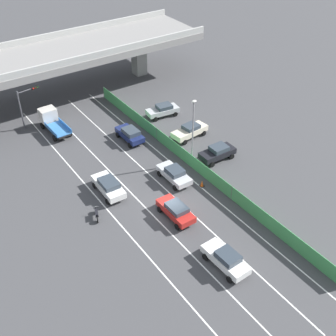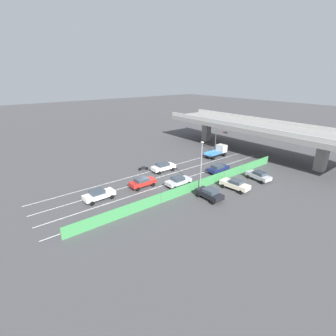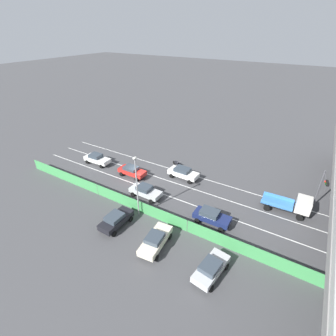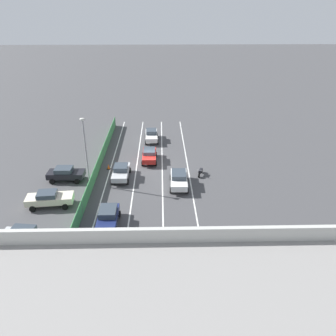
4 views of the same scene
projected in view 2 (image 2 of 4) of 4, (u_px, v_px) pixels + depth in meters
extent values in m
plane|color=#424244|center=(149.00, 185.00, 41.69)|extent=(300.00, 300.00, 0.00)
cube|color=silver|center=(154.00, 170.00, 48.03)|extent=(0.14, 45.31, 0.01)
cube|color=silver|center=(165.00, 175.00, 45.61)|extent=(0.14, 45.31, 0.01)
cube|color=silver|center=(177.00, 181.00, 43.20)|extent=(0.14, 45.31, 0.01)
cube|color=silver|center=(190.00, 187.00, 40.79)|extent=(0.14, 45.31, 0.01)
cube|color=gray|center=(255.00, 127.00, 56.71)|extent=(46.14, 10.74, 1.01)
cube|color=#B2B2AD|center=(242.00, 126.00, 53.36)|extent=(46.14, 0.30, 0.90)
cube|color=#B2B2AD|center=(268.00, 121.00, 59.39)|extent=(46.14, 0.30, 0.90)
cube|color=gray|center=(206.00, 131.00, 68.67)|extent=(1.80, 1.80, 5.52)
cube|color=gray|center=(322.00, 157.00, 47.03)|extent=(1.80, 1.80, 5.52)
cube|color=#3D8E4C|center=(196.00, 186.00, 39.51)|extent=(0.06, 41.31, 1.61)
cylinder|color=#4C514C|center=(61.00, 234.00, 27.44)|extent=(0.10, 0.10, 1.61)
cylinder|color=#4C514C|center=(161.00, 198.00, 35.49)|extent=(0.10, 0.10, 1.61)
cylinder|color=#4C514C|center=(224.00, 175.00, 43.53)|extent=(0.10, 0.10, 1.61)
cylinder|color=#4C514C|center=(268.00, 160.00, 51.57)|extent=(0.10, 0.10, 1.61)
cube|color=navy|center=(219.00, 169.00, 46.63)|extent=(1.82, 4.30, 0.64)
cube|color=#333D47|center=(218.00, 166.00, 46.23)|extent=(1.59, 2.13, 0.53)
cylinder|color=black|center=(220.00, 168.00, 48.31)|extent=(0.23, 0.64, 0.64)
cylinder|color=black|center=(227.00, 171.00, 47.01)|extent=(0.23, 0.64, 0.64)
cylinder|color=black|center=(210.00, 172.00, 46.59)|extent=(0.23, 0.64, 0.64)
cylinder|color=black|center=(217.00, 174.00, 45.29)|extent=(0.23, 0.64, 0.64)
cube|color=red|center=(143.00, 182.00, 40.68)|extent=(1.75, 4.37, 0.64)
cube|color=#333D47|center=(142.00, 180.00, 40.38)|extent=(1.54, 2.12, 0.47)
cylinder|color=black|center=(147.00, 181.00, 42.35)|extent=(0.22, 0.64, 0.64)
cylinder|color=black|center=(153.00, 185.00, 41.08)|extent=(0.22, 0.64, 0.64)
cylinder|color=black|center=(132.00, 186.00, 40.61)|extent=(0.22, 0.64, 0.64)
cylinder|color=black|center=(138.00, 189.00, 39.34)|extent=(0.22, 0.64, 0.64)
cube|color=#B7BABC|center=(178.00, 181.00, 41.14)|extent=(1.85, 4.45, 0.59)
cube|color=#333D47|center=(178.00, 178.00, 40.85)|extent=(1.61, 1.85, 0.54)
cylinder|color=black|center=(182.00, 180.00, 42.84)|extent=(0.23, 0.64, 0.64)
cylinder|color=black|center=(189.00, 183.00, 41.50)|extent=(0.23, 0.64, 0.64)
cylinder|color=black|center=(168.00, 184.00, 41.10)|extent=(0.23, 0.64, 0.64)
cylinder|color=black|center=(175.00, 188.00, 39.77)|extent=(0.23, 0.64, 0.64)
cube|color=white|center=(163.00, 167.00, 47.36)|extent=(1.99, 4.67, 0.68)
cube|color=#333D47|center=(163.00, 164.00, 47.05)|extent=(1.69, 2.31, 0.49)
cylinder|color=black|center=(167.00, 167.00, 49.10)|extent=(0.24, 0.65, 0.64)
cylinder|color=black|center=(173.00, 169.00, 47.72)|extent=(0.24, 0.65, 0.64)
cylinder|color=black|center=(154.00, 170.00, 47.34)|extent=(0.24, 0.65, 0.64)
cylinder|color=black|center=(159.00, 173.00, 45.96)|extent=(0.24, 0.65, 0.64)
cube|color=silver|center=(99.00, 195.00, 36.40)|extent=(1.91, 4.60, 0.66)
cube|color=#333D47|center=(97.00, 192.00, 36.02)|extent=(1.61, 2.00, 0.55)
cylinder|color=black|center=(106.00, 193.00, 38.14)|extent=(0.24, 0.65, 0.64)
cylinder|color=black|center=(112.00, 197.00, 36.89)|extent=(0.24, 0.65, 0.64)
cylinder|color=black|center=(87.00, 199.00, 36.26)|extent=(0.24, 0.65, 0.64)
cylinder|color=black|center=(92.00, 204.00, 35.01)|extent=(0.24, 0.65, 0.64)
cube|color=black|center=(216.00, 154.00, 55.62)|extent=(1.77, 5.55, 0.25)
cube|color=beige|center=(221.00, 148.00, 56.46)|extent=(2.06, 1.71, 1.63)
cube|color=#3875BC|center=(213.00, 154.00, 55.02)|extent=(2.12, 3.76, 0.10)
cube|color=#3875BC|center=(210.00, 152.00, 55.62)|extent=(0.19, 3.70, 0.48)
cube|color=#3875BC|center=(217.00, 154.00, 54.24)|extent=(0.19, 3.70, 0.48)
cylinder|color=black|center=(217.00, 153.00, 57.59)|extent=(0.28, 0.81, 0.80)
cylinder|color=black|center=(225.00, 155.00, 56.15)|extent=(0.28, 0.81, 0.80)
cylinder|color=black|center=(207.00, 156.00, 55.32)|extent=(0.28, 0.81, 0.80)
cylinder|color=black|center=(214.00, 158.00, 53.88)|extent=(0.28, 0.81, 0.80)
cylinder|color=black|center=(147.00, 168.00, 48.19)|extent=(0.31, 0.60, 0.60)
cylinder|color=black|center=(140.00, 169.00, 47.81)|extent=(0.31, 0.60, 0.60)
cube|color=black|center=(143.00, 167.00, 47.90)|extent=(0.59, 0.96, 0.36)
cylinder|color=#B2B2B2|center=(146.00, 165.00, 47.94)|extent=(0.57, 0.24, 0.03)
cube|color=black|center=(209.00, 194.00, 36.71)|extent=(4.28, 1.89, 0.68)
cube|color=#333D47|center=(211.00, 191.00, 36.35)|extent=(1.98, 1.63, 0.51)
cylinder|color=black|center=(198.00, 195.00, 37.44)|extent=(0.64, 0.23, 0.64)
cylinder|color=black|center=(206.00, 192.00, 38.48)|extent=(0.64, 0.23, 0.64)
cylinder|color=black|center=(212.00, 203.00, 35.29)|extent=(0.64, 0.23, 0.64)
cylinder|color=black|center=(221.00, 199.00, 36.33)|extent=(0.64, 0.23, 0.64)
cube|color=beige|center=(235.00, 185.00, 39.80)|extent=(4.85, 2.26, 0.69)
cube|color=#333D47|center=(236.00, 182.00, 39.45)|extent=(2.04, 1.76, 0.47)
cylinder|color=black|center=(223.00, 186.00, 40.45)|extent=(0.66, 0.28, 0.64)
cylinder|color=black|center=(229.00, 183.00, 41.63)|extent=(0.66, 0.28, 0.64)
cylinder|color=black|center=(240.00, 192.00, 38.32)|extent=(0.66, 0.28, 0.64)
cylinder|color=black|center=(246.00, 189.00, 39.50)|extent=(0.66, 0.28, 0.64)
cube|color=#B2B5B7|center=(258.00, 176.00, 43.32)|extent=(4.50, 2.30, 0.65)
cube|color=#333D47|center=(260.00, 173.00, 42.93)|extent=(2.15, 1.79, 0.49)
cylinder|color=black|center=(248.00, 177.00, 44.24)|extent=(0.66, 0.30, 0.64)
cylinder|color=black|center=(255.00, 175.00, 45.09)|extent=(0.66, 0.30, 0.64)
cylinder|color=black|center=(262.00, 182.00, 41.89)|extent=(0.66, 0.30, 0.64)
cylinder|color=black|center=(268.00, 180.00, 42.75)|extent=(0.66, 0.30, 0.64)
cylinder|color=#47474C|center=(215.00, 141.00, 58.93)|extent=(0.18, 0.18, 5.27)
cylinder|color=#47474C|center=(221.00, 132.00, 57.27)|extent=(2.66, 0.53, 0.12)
cube|color=black|center=(225.00, 133.00, 56.59)|extent=(0.99, 0.43, 0.32)
sphere|color=red|center=(224.00, 132.00, 56.67)|extent=(0.20, 0.20, 0.20)
sphere|color=#3B2806|center=(225.00, 133.00, 56.48)|extent=(0.20, 0.20, 0.20)
sphere|color=black|center=(226.00, 133.00, 56.29)|extent=(0.20, 0.20, 0.20)
cylinder|color=gray|center=(201.00, 168.00, 38.37)|extent=(0.16, 0.16, 7.66)
ellipsoid|color=silver|center=(202.00, 142.00, 36.97)|extent=(0.60, 0.36, 0.28)
cone|color=orange|center=(174.00, 192.00, 38.46)|extent=(0.36, 0.36, 0.73)
cube|color=black|center=(174.00, 194.00, 38.58)|extent=(0.47, 0.47, 0.03)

